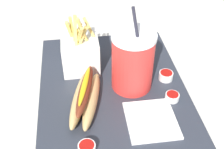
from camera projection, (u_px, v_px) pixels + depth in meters
The scene contains 10 objects.
ground_plane at pixel (112, 93), 0.75m from camera, with size 2.40×2.40×0.02m, color silver.
food_tray at pixel (112, 87), 0.73m from camera, with size 0.45×0.35×0.02m, color #2D333D.
soda_cup at pixel (133, 61), 0.68m from camera, with size 0.10×0.10×0.21m.
fries_basket at pixel (80, 52), 0.75m from camera, with size 0.10×0.09×0.16m.
hot_dog_1 at pixel (85, 97), 0.65m from camera, with size 0.19×0.10×0.06m.
hot_dog_2 at pixel (133, 46), 0.80m from camera, with size 0.16×0.07×0.07m.
ketchup_cup_1 at pixel (172, 96), 0.68m from camera, with size 0.03×0.03×0.02m.
ketchup_cup_2 at pixel (166, 75), 0.73m from camera, with size 0.04×0.04×0.02m.
ketchup_cup_3 at pixel (87, 148), 0.57m from camera, with size 0.03×0.03×0.02m.
napkin_stack at pixel (151, 120), 0.63m from camera, with size 0.12×0.11×0.01m, color white.
Camera 1 is at (0.54, -0.08, 0.50)m, focal length 47.21 mm.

